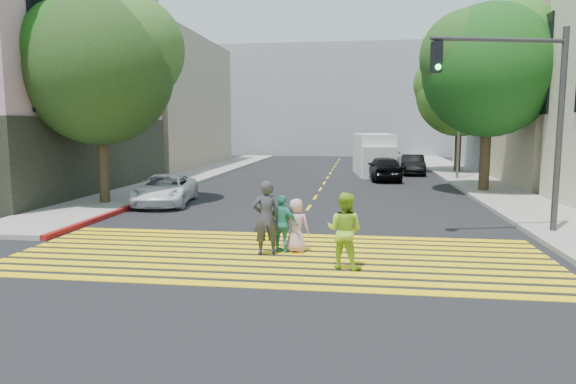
% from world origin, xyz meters
% --- Properties ---
extents(ground, '(120.00, 120.00, 0.00)m').
position_xyz_m(ground, '(0.00, 0.00, 0.00)').
color(ground, black).
extents(sidewalk_left, '(3.00, 40.00, 0.15)m').
position_xyz_m(sidewalk_left, '(-8.50, 22.00, 0.07)').
color(sidewalk_left, gray).
rests_on(sidewalk_left, ground).
extents(sidewalk_right, '(3.00, 60.00, 0.15)m').
position_xyz_m(sidewalk_right, '(8.50, 15.00, 0.07)').
color(sidewalk_right, gray).
rests_on(sidewalk_right, ground).
extents(curb_red, '(0.20, 8.00, 0.16)m').
position_xyz_m(curb_red, '(-6.90, 6.00, 0.08)').
color(curb_red, maroon).
rests_on(curb_red, ground).
extents(crosswalk, '(13.40, 5.30, 0.01)m').
position_xyz_m(crosswalk, '(0.00, 1.28, 0.01)').
color(crosswalk, yellow).
rests_on(crosswalk, ground).
extents(lane_line, '(0.12, 34.40, 0.01)m').
position_xyz_m(lane_line, '(0.00, 22.50, 0.01)').
color(lane_line, yellow).
rests_on(lane_line, ground).
extents(building_left_tan, '(12.00, 16.00, 10.00)m').
position_xyz_m(building_left_tan, '(-16.00, 28.00, 5.00)').
color(building_left_tan, tan).
rests_on(building_left_tan, ground).
extents(building_right_grey, '(10.00, 10.00, 10.00)m').
position_xyz_m(building_right_grey, '(15.00, 30.00, 5.00)').
color(building_right_grey, gray).
rests_on(building_right_grey, ground).
extents(backdrop_block, '(30.00, 8.00, 12.00)m').
position_xyz_m(backdrop_block, '(0.00, 48.00, 6.00)').
color(backdrop_block, gray).
rests_on(backdrop_block, ground).
extents(tree_left, '(7.63, 7.57, 8.50)m').
position_xyz_m(tree_left, '(-8.26, 8.44, 5.73)').
color(tree_left, '#4A3A1E').
rests_on(tree_left, ground).
extents(tree_right_near, '(7.00, 6.44, 9.12)m').
position_xyz_m(tree_right_near, '(8.06, 14.69, 6.17)').
color(tree_right_near, '#37291D').
rests_on(tree_right_near, ground).
extents(tree_right_far, '(7.50, 7.18, 8.59)m').
position_xyz_m(tree_right_far, '(8.75, 25.46, 5.80)').
color(tree_right_far, black).
rests_on(tree_right_far, ground).
extents(pedestrian_man, '(0.79, 0.63, 1.89)m').
position_xyz_m(pedestrian_man, '(-0.34, 1.40, 0.95)').
color(pedestrian_man, '#33343A').
rests_on(pedestrian_man, ground).
extents(pedestrian_woman, '(1.02, 0.91, 1.76)m').
position_xyz_m(pedestrian_woman, '(1.67, 0.38, 0.88)').
color(pedestrian_woman, '#99CA29').
rests_on(pedestrian_woman, ground).
extents(pedestrian_child, '(0.75, 0.56, 1.40)m').
position_xyz_m(pedestrian_child, '(0.39, 1.72, 0.70)').
color(pedestrian_child, '#D098AA').
rests_on(pedestrian_child, ground).
extents(pedestrian_extra, '(0.95, 0.64, 1.50)m').
position_xyz_m(pedestrian_extra, '(0.05, 1.62, 0.75)').
color(pedestrian_extra, teal).
rests_on(pedestrian_extra, ground).
extents(white_sedan, '(2.68, 4.72, 1.24)m').
position_xyz_m(white_sedan, '(-6.00, 9.05, 0.62)').
color(white_sedan, white).
rests_on(white_sedan, ground).
extents(dark_car_near, '(2.21, 4.53, 1.49)m').
position_xyz_m(dark_car_near, '(3.43, 19.89, 0.74)').
color(dark_car_near, black).
rests_on(dark_car_near, ground).
extents(silver_car, '(2.70, 5.25, 1.46)m').
position_xyz_m(silver_car, '(3.68, 28.78, 0.73)').
color(silver_car, gray).
rests_on(silver_car, ground).
extents(dark_car_parked, '(1.49, 4.04, 1.32)m').
position_xyz_m(dark_car_parked, '(5.54, 24.06, 0.66)').
color(dark_car_parked, black).
rests_on(dark_car_parked, ground).
extents(white_van, '(2.76, 5.97, 2.72)m').
position_xyz_m(white_van, '(2.93, 23.19, 1.29)').
color(white_van, white).
rests_on(white_van, ground).
extents(traffic_signal, '(4.02, 1.34, 6.04)m').
position_xyz_m(traffic_signal, '(6.66, 4.52, 3.91)').
color(traffic_signal, '#373737').
rests_on(traffic_signal, ground).
extents(street_lamp, '(1.97, 0.37, 8.70)m').
position_xyz_m(street_lamp, '(7.56, 20.31, 5.00)').
color(street_lamp, slate).
rests_on(street_lamp, ground).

